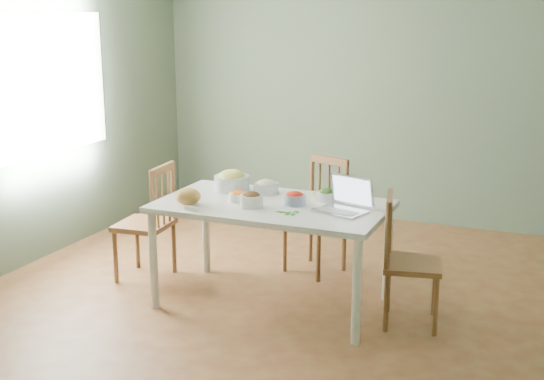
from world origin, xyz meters
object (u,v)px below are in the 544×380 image
at_px(laptop, 341,196).
at_px(dining_table, 272,254).
at_px(bread_boule, 188,196).
at_px(chair_left, 144,222).
at_px(chair_right, 413,261).
at_px(bowl_squash, 232,181).
at_px(chair_far, 315,217).

bearing_deg(laptop, dining_table, -166.26).
bearing_deg(bread_boule, chair_left, 150.45).
xyz_separation_m(chair_right, bowl_squash, (-1.45, 0.18, 0.39)).
distance_m(bowl_squash, laptop, 0.99).
bearing_deg(laptop, chair_far, 136.85).
xyz_separation_m(dining_table, laptop, (0.52, -0.02, 0.50)).
bearing_deg(dining_table, laptop, -2.74).
relative_size(bread_boule, bowl_squash, 0.67).
bearing_deg(bread_boule, chair_right, 11.34).
bearing_deg(chair_far, bowl_squash, -113.33).
height_order(bread_boule, laptop, laptop).
xyz_separation_m(chair_left, bread_boule, (0.61, -0.35, 0.36)).
height_order(dining_table, bowl_squash, bowl_squash).
bearing_deg(bread_boule, laptop, 12.25).
bearing_deg(chair_far, chair_right, -16.93).
height_order(chair_left, bread_boule, chair_left).
bearing_deg(dining_table, chair_right, 3.21).
distance_m(chair_left, chair_right, 2.17).
bearing_deg(chair_left, bowl_squash, 96.27).
relative_size(dining_table, chair_far, 1.73).
bearing_deg(chair_left, chair_far, 114.21).
distance_m(dining_table, laptop, 0.72).
xyz_separation_m(chair_right, bread_boule, (-1.56, -0.31, 0.37)).
bearing_deg(dining_table, chair_far, 85.64).
relative_size(chair_right, laptop, 2.69).
bearing_deg(chair_left, laptop, 81.15).
height_order(chair_right, bread_boule, chair_right).
xyz_separation_m(chair_far, laptop, (0.46, -0.79, 0.41)).
height_order(chair_far, bread_boule, chair_far).
bearing_deg(laptop, chair_left, -167.48).
distance_m(chair_right, laptop, 0.66).
xyz_separation_m(dining_table, bread_boule, (-0.54, -0.26, 0.44)).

